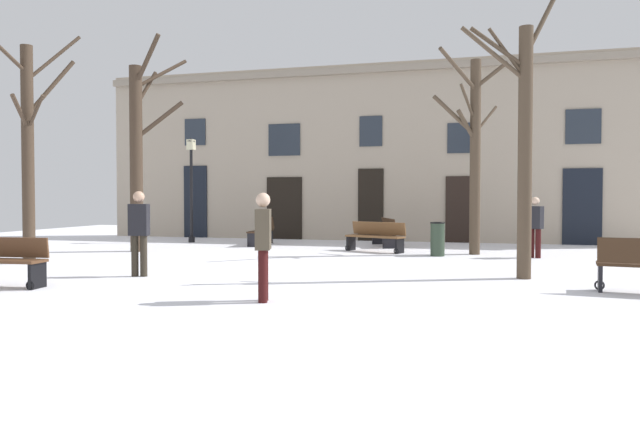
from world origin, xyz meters
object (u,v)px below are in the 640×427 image
Objects in this scene: bench_near_center_tree at (385,232)px; person_strolling at (139,229)px; bench_facing_shops at (376,236)px; tree_near_facade at (138,151)px; streetlamp at (191,178)px; tree_left_of_center at (474,148)px; tree_center at (524,142)px; litter_bin at (438,239)px; person_crossing_plaza at (535,225)px; tree_right_of_center at (29,146)px; bench_by_litter_bin at (262,231)px; person_near_bench at (263,241)px.

person_strolling is (-3.66, -8.43, 0.49)m from bench_near_center_tree.
person_strolling reaches higher than bench_facing_shops.
streetlamp is at bearing 91.65° from tree_near_facade.
tree_left_of_center is 3.18× the size of person_strolling.
tree_center reaches higher than litter_bin.
bench_facing_shops is 1.16× the size of person_crossing_plaza.
tree_right_of_center is at bearing -178.51° from tree_center.
tree_left_of_center is at bearing 37.25° from litter_bin.
tree_right_of_center is at bearing -31.71° from bench_by_litter_bin.
tree_near_facade is 11.25m from person_crossing_plaza.
litter_bin is at bearing 115.45° from tree_center.
streetlamp is at bearing 168.73° from tree_left_of_center.
person_crossing_plaza reaches higher than litter_bin.
tree_right_of_center reaches higher than bench_by_litter_bin.
tree_left_of_center is at bearing 74.32° from bench_by_litter_bin.
tree_right_of_center is at bearing -31.41° from person_strolling.
tree_right_of_center reaches higher than litter_bin.
streetlamp is 9.18m from litter_bin.
streetlamp is 12.30m from person_near_bench.
bench_near_center_tree is at bearing 28.39° from tree_near_facade.
bench_by_litter_bin is 1.03× the size of person_strolling.
person_crossing_plaza is (2.49, 0.17, 0.41)m from litter_bin.
person_strolling is at bearing -110.72° from person_crossing_plaza.
tree_left_of_center reaches higher than person_near_bench.
tree_center is 3.49× the size of person_near_bench.
tree_near_facade is at bearing -69.38° from person_strolling.
person_near_bench is (6.43, -6.85, -2.00)m from tree_near_facade.
tree_center is 6.37× the size of litter_bin.
streetlamp is at bearing -102.56° from bench_by_litter_bin.
tree_near_facade is (0.78, 3.44, 0.13)m from tree_right_of_center.
bench_facing_shops is 7.47m from person_strolling.
streetlamp is (0.68, 6.92, -0.56)m from tree_right_of_center.
tree_near_facade is 6.02m from person_strolling.
streetlamp is at bearing -109.60° from bench_near_center_tree.
bench_near_center_tree is 10.48m from person_near_bench.
person_strolling reaches higher than bench_near_center_tree.
litter_bin is (9.31, 4.31, -2.34)m from tree_right_of_center.
bench_by_litter_bin is 8.57m from person_crossing_plaza.
bench_near_center_tree is (6.78, 0.13, -1.78)m from streetlamp.
tree_center is 3.29× the size of bench_by_litter_bin.
tree_right_of_center is 10.53m from bench_near_center_tree.
litter_bin is 6.22m from bench_by_litter_bin.
person_strolling reaches higher than person_near_bench.
person_near_bench is at bearing 137.68° from person_strolling.
streetlamp is 2.19× the size of person_near_bench.
person_near_bench is (7.22, -3.42, -1.88)m from tree_right_of_center.
tree_center reaches higher than tree_left_of_center.
litter_bin is 8.02m from person_near_bench.
litter_bin is 0.57× the size of person_crossing_plaza.
streetlamp is 3.33m from bench_by_litter_bin.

